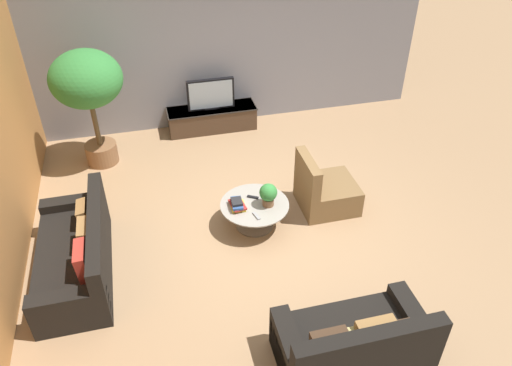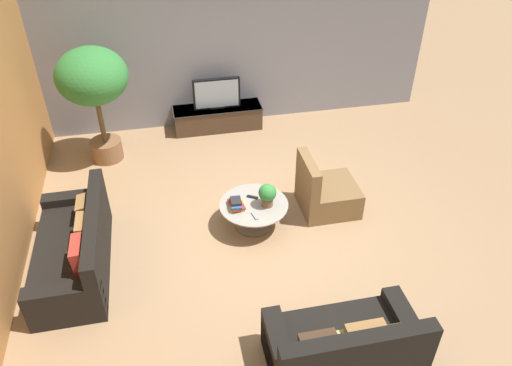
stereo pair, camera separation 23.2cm
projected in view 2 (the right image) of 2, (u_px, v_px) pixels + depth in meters
The scene contains 13 objects.
ground_plane at pixel (267, 229), 6.98m from camera, with size 24.00×24.00×0.00m, color #9E7A56.
back_wall_stone at pixel (227, 42), 8.67m from camera, with size 7.40×0.12×3.00m, color gray.
media_console at pixel (218, 117), 9.13m from camera, with size 1.61×0.50×0.42m.
television at pixel (217, 94), 8.85m from camera, with size 0.84×0.13×0.56m.
coffee_table at pixel (254, 211), 6.88m from camera, with size 0.95×0.95×0.38m.
couch_by_wall at pixel (76, 251), 6.21m from camera, with size 0.84×1.91×0.84m.
couch_near_entry at pixel (344, 348), 5.07m from camera, with size 1.54×0.84×0.84m.
armchair_wicker at pixel (325, 193), 7.20m from camera, with size 0.80×0.76×0.86m.
potted_palm_tall at pixel (93, 82), 7.63m from camera, with size 1.10×1.10×1.92m.
potted_plant_tabletop at pixel (267, 194), 6.68m from camera, with size 0.24×0.24×0.33m.
book_stack at pixel (236, 204), 6.73m from camera, with size 0.21×0.31×0.13m.
remote_black at pixel (252, 197), 6.92m from camera, with size 0.04×0.16×0.02m, color black.
remote_silver at pixel (255, 216), 6.59m from camera, with size 0.04×0.16×0.02m, color gray.
Camera 2 is at (-1.22, -5.12, 4.63)m, focal length 35.00 mm.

